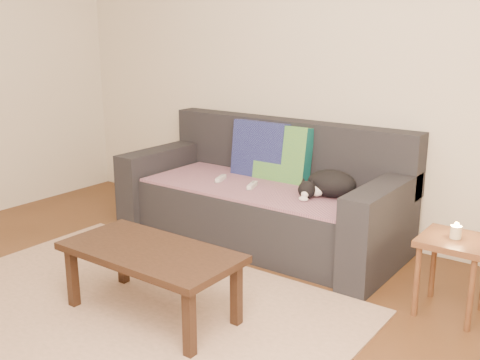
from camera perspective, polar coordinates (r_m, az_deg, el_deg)
The scene contains 13 objects.
ground at distance 3.22m, azimuth -13.82°, elevation -13.91°, with size 4.50×4.50×0.00m, color brown.
back_wall at distance 4.38m, azimuth 5.78°, elevation 11.86°, with size 4.50×0.04×2.60m, color beige.
sofa at distance 4.19m, azimuth 2.45°, elevation -2.01°, with size 2.10×0.94×0.87m.
throw_blanket at distance 4.08m, azimuth 1.75°, elevation -0.70°, with size 1.66×0.74×0.02m, color #432648.
cushion_navy at distance 4.33m, azimuth 2.07°, elevation 2.93°, with size 0.46×0.11×0.46m, color #100F41.
cushion_green at distance 4.22m, azimuth 4.35°, elevation 2.58°, with size 0.44×0.11×0.44m, color #0C5251.
cat at distance 3.84m, azimuth 9.09°, elevation -0.42°, with size 0.43×0.41×0.18m.
wii_remote_a at distance 4.22m, azimuth -1.96°, elevation 0.16°, with size 0.15×0.04×0.03m, color white.
wii_remote_b at distance 4.03m, azimuth 1.25°, elevation -0.55°, with size 0.15×0.04×0.03m, color white.
side_table at distance 3.29m, azimuth 20.89°, elevation -6.81°, with size 0.36×0.36×0.44m.
candle at distance 3.26m, azimuth 21.08°, elevation -4.92°, with size 0.06×0.06×0.09m.
rug at distance 3.31m, azimuth -11.81°, elevation -12.89°, with size 2.50×1.80×0.01m, color tan.
coffee_table at distance 3.09m, azimuth -9.08°, elevation -7.79°, with size 0.99×0.50×0.40m.
Camera 1 is at (2.22, -1.77, 1.54)m, focal length 42.00 mm.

